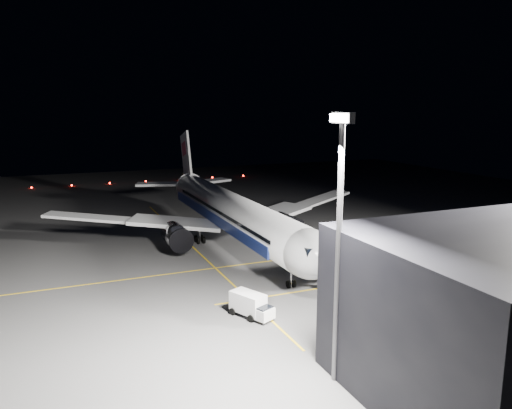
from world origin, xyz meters
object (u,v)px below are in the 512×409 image
object	(u,v)px
floodlight_mast_south	(339,227)
airliner	(229,211)
jet_bridge	(423,238)
safety_cone_a	(267,238)
baggage_tug	(267,229)
safety_cone_c	(293,225)
safety_cone_b	(257,241)
service_truck	(251,305)

from	to	relation	value
floodlight_mast_south	airliner	bearing A→B (deg)	171.67
jet_bridge	safety_cone_a	distance (m)	25.66
airliner	safety_cone_a	size ratio (longest dim) A/B	105.46
airliner	baggage_tug	bearing A→B (deg)	113.40
floodlight_mast_south	safety_cone_c	xyz separation A→B (m)	(-46.73, 20.01, -12.06)
safety_cone_b	service_truck	bearing A→B (deg)	-24.07
floodlight_mast_south	service_truck	size ratio (longest dim) A/B	4.03
service_truck	safety_cone_c	world-z (taller)	service_truck
safety_cone_c	safety_cone_b	bearing A→B (deg)	-53.64
baggage_tug	safety_cone_c	xyz separation A→B (m)	(-2.20, 6.01, -0.45)
airliner	safety_cone_c	bearing A→B (deg)	112.00
safety_cone_b	baggage_tug	bearing A→B (deg)	142.29
airliner	safety_cone_b	world-z (taller)	airliner
jet_bridge	airliner	bearing A→B (deg)	-141.96
floodlight_mast_south	safety_cone_b	xyz separation A→B (m)	(-39.37, 10.01, -12.04)
safety_cone_a	safety_cone_c	bearing A→B (deg)	129.10
airliner	jet_bridge	xyz separation A→B (m)	(23.08, 18.06, -0.58)
baggage_tug	safety_cone_c	size ratio (longest dim) A/B	4.24
floodlight_mast_south	jet_bridge	bearing A→B (deg)	126.79
airliner	safety_cone_c	size ratio (longest dim) A/B	98.96
service_truck	floodlight_mast_south	bearing A→B (deg)	-18.32
airliner	safety_cone_c	world-z (taller)	airliner
baggage_tug	safety_cone_a	world-z (taller)	baggage_tug
safety_cone_c	service_truck	bearing A→B (deg)	-32.98
airliner	safety_cone_b	distance (m)	6.50
floodlight_mast_south	service_truck	distance (m)	17.56
service_truck	baggage_tug	xyz separation A→B (m)	(-30.98, 15.52, -0.56)
jet_bridge	safety_cone_b	bearing A→B (deg)	-146.66
safety_cone_b	safety_cone_c	xyz separation A→B (m)	(-7.36, 10.00, -0.02)
baggage_tug	safety_cone_b	size ratio (longest dim) A/B	4.02
service_truck	safety_cone_b	world-z (taller)	service_truck
floodlight_mast_south	baggage_tug	bearing A→B (deg)	162.54
service_truck	safety_cone_a	distance (m)	30.00
floodlight_mast_south	safety_cone_a	world-z (taller)	floodlight_mast_south
baggage_tug	safety_cone_b	distance (m)	6.54
jet_bridge	service_truck	bearing A→B (deg)	-80.15
safety_cone_b	safety_cone_c	world-z (taller)	safety_cone_b
service_truck	safety_cone_a	world-z (taller)	service_truck
safety_cone_b	safety_cone_c	distance (m)	12.42
airliner	safety_cone_b	bearing A→B (deg)	66.89
airliner	safety_cone_c	xyz separation A→B (m)	(-5.66, 14.00, -4.85)
airliner	baggage_tug	size ratio (longest dim) A/B	23.36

